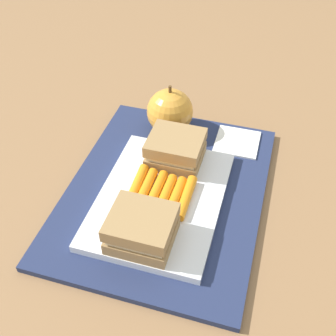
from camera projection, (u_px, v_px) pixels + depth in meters
ground_plane at (166, 194)px, 0.63m from camera, size 2.40×2.40×0.00m
lunchbag_mat at (166, 192)px, 0.62m from camera, size 0.36×0.28×0.01m
food_tray at (160, 199)px, 0.60m from camera, size 0.23×0.17×0.01m
sandwich_half_left at (142, 229)px, 0.52m from camera, size 0.07×0.08×0.04m
sandwich_half_right at (176, 149)px, 0.63m from camera, size 0.07×0.08×0.04m
carrot_sticks_bundle at (161, 193)px, 0.59m from camera, size 0.08×0.09×0.02m
apple at (170, 112)px, 0.69m from camera, size 0.08×0.08×0.09m
paper_napkin at (237, 142)px, 0.70m from camera, size 0.07×0.07×0.00m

